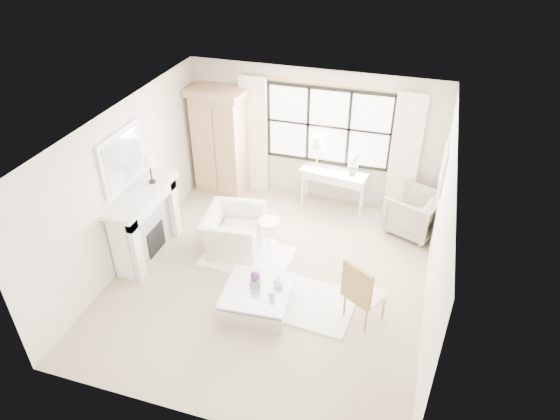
{
  "coord_description": "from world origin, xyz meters",
  "views": [
    {
      "loc": [
        2.02,
        -6.02,
        5.55
      ],
      "look_at": [
        0.11,
        0.2,
        1.24
      ],
      "focal_mm": 32.0,
      "sensor_mm": 36.0,
      "label": 1
    }
  ],
  "objects_px": {
    "armoire": "(220,141)",
    "club_armchair": "(233,231)",
    "console_table": "(333,189)",
    "coffee_table": "(257,299)"
  },
  "relations": [
    {
      "from": "armoire",
      "to": "club_armchair",
      "type": "relative_size",
      "value": 2.04
    },
    {
      "from": "club_armchair",
      "to": "console_table",
      "type": "bearing_deg",
      "value": -43.44
    },
    {
      "from": "club_armchair",
      "to": "coffee_table",
      "type": "height_order",
      "value": "club_armchair"
    },
    {
      "from": "armoire",
      "to": "console_table",
      "type": "distance_m",
      "value": 2.47
    },
    {
      "from": "console_table",
      "to": "coffee_table",
      "type": "distance_m",
      "value": 3.25
    },
    {
      "from": "armoire",
      "to": "coffee_table",
      "type": "distance_m",
      "value": 3.79
    },
    {
      "from": "console_table",
      "to": "club_armchair",
      "type": "distance_m",
      "value": 2.34
    },
    {
      "from": "console_table",
      "to": "coffee_table",
      "type": "xyz_separation_m",
      "value": [
        -0.49,
        -3.2,
        -0.22
      ]
    },
    {
      "from": "armoire",
      "to": "console_table",
      "type": "xyz_separation_m",
      "value": [
        2.36,
        0.05,
        -0.74
      ]
    },
    {
      "from": "armoire",
      "to": "console_table",
      "type": "height_order",
      "value": "armoire"
    }
  ]
}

